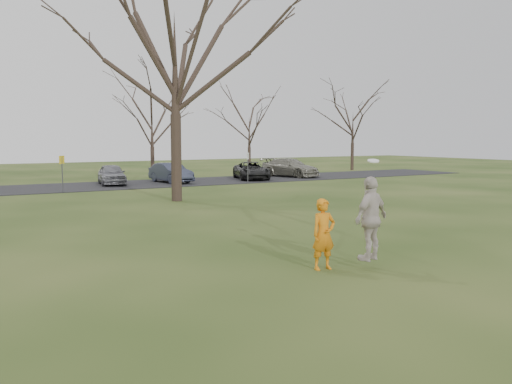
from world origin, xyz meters
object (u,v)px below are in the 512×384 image
(player_defender, at_px, (324,234))
(car_4, at_px, (112,174))
(car_7, at_px, (290,168))
(catching_play, at_px, (371,218))
(car_5, at_px, (171,173))
(big_tree, at_px, (175,55))
(car_6, at_px, (251,171))

(player_defender, relative_size, car_4, 0.43)
(car_7, bearing_deg, catching_play, -138.49)
(car_5, distance_m, big_tree, 12.33)
(player_defender, xyz_separation_m, catching_play, (0.97, -0.54, 0.37))
(player_defender, xyz_separation_m, big_tree, (2.32, 14.65, 6.16))
(big_tree, bearing_deg, car_4, 91.39)
(car_5, height_order, car_7, car_7)
(car_7, bearing_deg, car_6, 171.88)
(player_defender, distance_m, big_tree, 16.06)
(car_4, height_order, car_7, car_7)
(player_defender, bearing_deg, car_7, 61.71)
(car_4, relative_size, catching_play, 1.64)
(car_6, xyz_separation_m, big_tree, (-9.85, -9.69, 6.32))
(car_4, bearing_deg, player_defender, -85.45)
(car_6, bearing_deg, catching_play, -95.84)
(car_7, distance_m, catching_play, 29.69)
(car_4, distance_m, car_5, 3.94)
(car_7, distance_m, big_tree, 18.32)
(big_tree, bearing_deg, catching_play, -95.08)
(car_5, bearing_deg, car_4, 165.58)
(car_4, height_order, car_5, car_4)
(car_5, relative_size, big_tree, 0.29)
(car_4, distance_m, big_tree, 12.20)
(player_defender, distance_m, car_5, 25.32)
(catching_play, bearing_deg, car_5, 78.74)
(car_4, relative_size, big_tree, 0.28)
(car_4, xyz_separation_m, car_7, (14.00, -0.08, 0.05))
(car_4, height_order, big_tree, big_tree)
(player_defender, relative_size, car_6, 0.37)
(player_defender, bearing_deg, big_tree, 85.42)
(player_defender, bearing_deg, car_6, 67.86)
(catching_play, bearing_deg, big_tree, 84.92)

